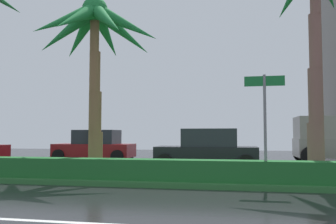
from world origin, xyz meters
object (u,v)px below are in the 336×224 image
at_px(car_in_traffic_second, 95,146).
at_px(palm_tree_centre_left, 95,35).
at_px(street_name_sign, 265,113).
at_px(car_in_traffic_third, 208,150).

bearing_deg(car_in_traffic_second, palm_tree_centre_left, 112.16).
xyz_separation_m(street_name_sign, car_in_traffic_second, (-8.49, 8.32, -1.25)).
relative_size(street_name_sign, car_in_traffic_second, 0.70).
height_order(car_in_traffic_second, car_in_traffic_third, same).
height_order(palm_tree_centre_left, car_in_traffic_second, palm_tree_centre_left).
distance_m(street_name_sign, car_in_traffic_second, 11.95).
xyz_separation_m(street_name_sign, car_in_traffic_third, (-2.04, 5.17, -1.25)).
relative_size(street_name_sign, car_in_traffic_third, 0.70).
bearing_deg(palm_tree_centre_left, street_name_sign, -14.61).
bearing_deg(street_name_sign, palm_tree_centre_left, 165.39).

